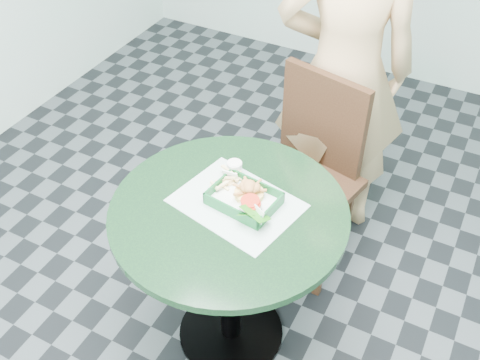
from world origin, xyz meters
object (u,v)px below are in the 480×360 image
at_px(cafe_table, 229,245).
at_px(sauce_ramekin, 229,170).
at_px(dining_chair, 311,162).
at_px(diner_person, 348,47).
at_px(food_basket, 244,204).
at_px(crab_sandwich, 248,193).

distance_m(cafe_table, sauce_ramekin, 0.28).
distance_m(cafe_table, dining_chair, 0.66).
height_order(cafe_table, diner_person, diner_person).
bearing_deg(sauce_ramekin, food_basket, -41.99).
height_order(diner_person, sauce_ramekin, diner_person).
relative_size(cafe_table, dining_chair, 0.92).
bearing_deg(cafe_table, diner_person, 84.51).
distance_m(cafe_table, diner_person, 1.01).
bearing_deg(cafe_table, dining_chair, 83.86).
xyz_separation_m(cafe_table, food_basket, (0.03, 0.05, 0.19)).
bearing_deg(sauce_ramekin, cafe_table, -61.93).
relative_size(dining_chair, food_basket, 3.98).
bearing_deg(crab_sandwich, dining_chair, 86.62).
bearing_deg(crab_sandwich, food_basket, -93.26).
xyz_separation_m(dining_chair, crab_sandwich, (-0.03, -0.57, 0.27)).
distance_m(diner_person, crab_sandwich, 0.87).
height_order(crab_sandwich, sauce_ramekin, crab_sandwich).
height_order(diner_person, crab_sandwich, diner_person).
bearing_deg(crab_sandwich, sauce_ramekin, 147.65).
xyz_separation_m(dining_chair, diner_person, (0.02, 0.27, 0.45)).
height_order(cafe_table, food_basket, food_basket).
bearing_deg(cafe_table, crab_sandwich, 65.32).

